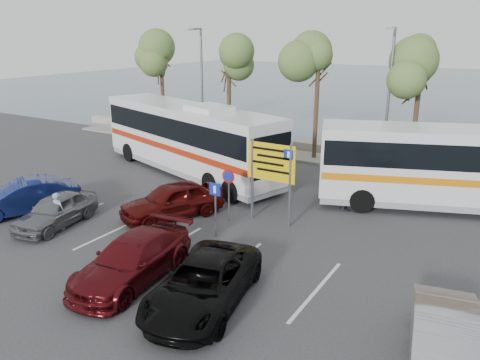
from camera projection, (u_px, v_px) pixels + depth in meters
The scene contains 24 objects.
ground at pixel (209, 244), 18.18m from camera, with size 120.00×120.00×0.00m, color #303033.
kerb_strip at pixel (336, 161), 29.55m from camera, with size 44.00×2.40×0.15m, color gray.
seawall at pixel (347, 151), 31.11m from camera, with size 48.00×0.80×0.60m, color gray.
sea at pixel (449, 90), 67.01m from camera, with size 140.00×140.00×0.00m, color #3F5566.
tree_far_left at pixel (161, 54), 34.61m from camera, with size 3.20×3.20×7.60m.
tree_left at pixel (229, 61), 31.73m from camera, with size 3.20×3.20×7.20m.
tree_mid at pixel (319, 53), 28.31m from camera, with size 3.20×3.20×8.00m.
tree_right at pixel (422, 65), 25.48m from camera, with size 3.20×3.20×7.40m.
street_lamp_left at pixel (201, 81), 32.75m from camera, with size 0.45×1.15×8.01m.
street_lamp_right at pixel (389, 93), 26.30m from camera, with size 0.45×1.15×8.01m.
direction_sign at pixel (271, 169), 19.55m from camera, with size 2.20×0.12×3.60m.
sign_no_stop at pixel (229, 187), 19.94m from camera, with size 0.60×0.08×2.35m.
sign_parking at pixel (215, 202), 18.48m from camera, with size 0.50×0.07×2.25m.
lane_markings at pixel (169, 247), 17.93m from camera, with size 12.02×4.20×0.01m, color silver, non-canonical shape.
coach_bus_left at pixel (188, 141), 26.77m from camera, with size 13.69×6.78×4.19m.
coach_bus_right at pixel (466, 171), 21.22m from camera, with size 13.14×7.14×4.05m.
car_silver_a at pixel (56, 210), 19.77m from camera, with size 1.61×4.01×1.37m, color slate.
car_blue at pixel (25, 197), 21.10m from camera, with size 1.64×4.71×1.55m, color #101B4E.
car_maroon at pixel (132, 259), 15.41m from camera, with size 2.04×5.01×1.45m, color #4E0D11.
car_red at pixel (172, 200), 20.65m from camera, with size 1.87×4.64×1.58m, color #460B0A.
suv_black at pixel (204, 283), 13.98m from camera, with size 2.34×5.08×1.41m, color black.
car_silver_b at pixel (446, 346), 11.10m from camera, with size 1.60×4.58×1.51m, color gray.
pedestrian_near at pixel (58, 211), 19.37m from camera, with size 0.59×0.38×1.61m, color #7E9CB8.
pedestrian_far at pixel (346, 190), 21.59m from camera, with size 0.91×0.71×1.87m, color #2E3345.
Camera 1 is at (9.67, -13.52, 7.88)m, focal length 35.00 mm.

